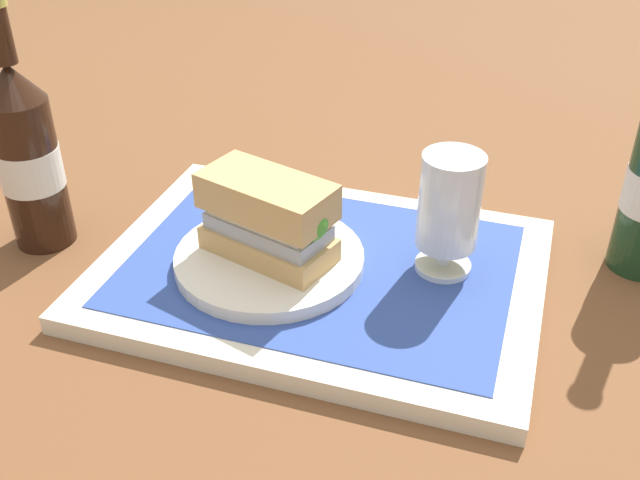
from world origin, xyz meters
TOP-DOWN VIEW (x-y plane):
  - ground_plane at (0.00, 0.00)m, footprint 3.00×3.00m
  - tray at (0.00, 0.00)m, footprint 0.44×0.32m
  - placemat at (0.00, 0.00)m, footprint 0.38×0.27m
  - plate at (-0.05, -0.02)m, footprint 0.19×0.19m
  - sandwich at (-0.04, -0.02)m, footprint 0.14×0.10m
  - beer_glass at (0.12, 0.03)m, footprint 0.06×0.06m
  - second_bottle at (-0.31, -0.02)m, footprint 0.07×0.07m

SIDE VIEW (x-z plane):
  - ground_plane at x=0.00m, z-range 0.00..0.00m
  - tray at x=0.00m, z-range 0.00..0.02m
  - placemat at x=0.00m, z-range 0.02..0.02m
  - plate at x=-0.05m, z-range 0.02..0.04m
  - sandwich at x=-0.04m, z-range 0.04..0.12m
  - beer_glass at x=0.12m, z-range 0.03..0.15m
  - second_bottle at x=-0.31m, z-range -0.03..0.24m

